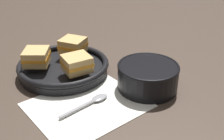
{
  "coord_description": "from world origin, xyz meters",
  "views": [
    {
      "loc": [
        -0.32,
        -0.61,
        0.43
      ],
      "look_at": [
        0.05,
        0.02,
        0.04
      ],
      "focal_mm": 45.0,
      "sensor_mm": 36.0,
      "label": 1
    }
  ],
  "objects_px": {
    "spoon": "(93,101)",
    "soup_bowl": "(148,75)",
    "sandwich_near_right": "(74,45)",
    "sandwich_far_left": "(36,57)",
    "sandwich_near_left": "(77,63)",
    "skillet": "(64,67)"
  },
  "relations": [
    {
      "from": "skillet",
      "to": "sandwich_near_left",
      "type": "bearing_deg",
      "value": -79.59
    },
    {
      "from": "spoon",
      "to": "soup_bowl",
      "type": "bearing_deg",
      "value": -15.95
    },
    {
      "from": "soup_bowl",
      "to": "sandwich_near_right",
      "type": "relative_size",
      "value": 1.65
    },
    {
      "from": "soup_bowl",
      "to": "sandwich_near_left",
      "type": "distance_m",
      "value": 0.21
    },
    {
      "from": "spoon",
      "to": "sandwich_far_left",
      "type": "distance_m",
      "value": 0.24
    },
    {
      "from": "sandwich_near_left",
      "to": "spoon",
      "type": "bearing_deg",
      "value": -94.2
    },
    {
      "from": "sandwich_far_left",
      "to": "soup_bowl",
      "type": "bearing_deg",
      "value": -43.02
    },
    {
      "from": "soup_bowl",
      "to": "sandwich_near_left",
      "type": "xyz_separation_m",
      "value": [
        -0.16,
        0.13,
        0.02
      ]
    },
    {
      "from": "sandwich_near_left",
      "to": "sandwich_near_right",
      "type": "distance_m",
      "value": 0.13
    },
    {
      "from": "spoon",
      "to": "sandwich_near_right",
      "type": "distance_m",
      "value": 0.26
    },
    {
      "from": "sandwich_near_left",
      "to": "sandwich_near_right",
      "type": "bearing_deg",
      "value": 70.41
    },
    {
      "from": "soup_bowl",
      "to": "sandwich_near_left",
      "type": "height_order",
      "value": "sandwich_near_left"
    },
    {
      "from": "sandwich_near_right",
      "to": "skillet",
      "type": "bearing_deg",
      "value": -139.59
    },
    {
      "from": "sandwich_near_right",
      "to": "sandwich_far_left",
      "type": "xyz_separation_m",
      "value": [
        -0.13,
        -0.02,
        0.0
      ]
    },
    {
      "from": "spoon",
      "to": "sandwich_near_right",
      "type": "height_order",
      "value": "sandwich_near_right"
    },
    {
      "from": "skillet",
      "to": "sandwich_near_right",
      "type": "height_order",
      "value": "sandwich_near_right"
    },
    {
      "from": "spoon",
      "to": "sandwich_near_right",
      "type": "bearing_deg",
      "value": 65.21
    },
    {
      "from": "spoon",
      "to": "skillet",
      "type": "xyz_separation_m",
      "value": [
        -0.01,
        0.19,
        0.01
      ]
    },
    {
      "from": "skillet",
      "to": "spoon",
      "type": "bearing_deg",
      "value": -88.41
    },
    {
      "from": "skillet",
      "to": "sandwich_far_left",
      "type": "height_order",
      "value": "sandwich_far_left"
    },
    {
      "from": "spoon",
      "to": "sandwich_near_left",
      "type": "bearing_deg",
      "value": 73.41
    },
    {
      "from": "spoon",
      "to": "sandwich_near_left",
      "type": "relative_size",
      "value": 1.96
    }
  ]
}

